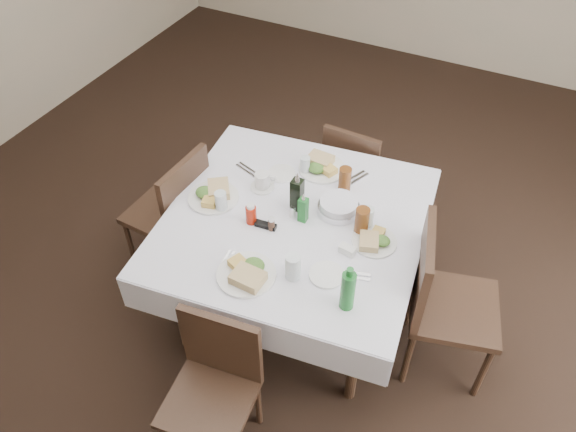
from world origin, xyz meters
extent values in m
plane|color=black|center=(0.00, 0.00, 0.00)|extent=(7.00, 7.00, 0.00)
cylinder|color=black|center=(-0.44, -0.60, 0.36)|extent=(0.06, 0.06, 0.72)
cylinder|color=black|center=(-0.56, 0.41, 0.36)|extent=(0.06, 0.06, 0.72)
cylinder|color=black|center=(0.58, -0.48, 0.36)|extent=(0.06, 0.06, 0.72)
cylinder|color=black|center=(0.46, 0.53, 0.36)|extent=(0.06, 0.06, 0.72)
cube|color=black|center=(0.01, -0.04, 0.73)|extent=(1.42, 1.42, 0.03)
cube|color=white|center=(0.01, -0.04, 0.76)|extent=(1.56, 1.56, 0.01)
cube|color=white|center=(-0.07, 0.66, 0.65)|extent=(1.40, 0.18, 0.22)
cube|color=white|center=(0.09, -0.73, 0.65)|extent=(1.40, 0.18, 0.22)
cube|color=white|center=(0.71, 0.04, 0.65)|extent=(0.18, 1.40, 0.22)
cube|color=white|center=(-0.69, -0.12, 0.65)|extent=(0.18, 1.40, 0.22)
cube|color=black|center=(0.04, 0.93, 0.40)|extent=(0.41, 0.41, 0.04)
cube|color=black|center=(0.04, 0.75, 0.62)|extent=(0.40, 0.05, 0.43)
cylinder|color=black|center=(0.22, 1.09, 0.20)|extent=(0.03, 0.03, 0.40)
cylinder|color=black|center=(0.21, 0.75, 0.20)|extent=(0.03, 0.03, 0.40)
cylinder|color=black|center=(-0.12, 1.11, 0.20)|extent=(0.03, 0.03, 0.40)
cylinder|color=black|center=(-0.13, 0.77, 0.20)|extent=(0.03, 0.03, 0.40)
cube|color=black|center=(0.04, -1.04, 0.42)|extent=(0.45, 0.45, 0.04)
cube|color=black|center=(0.02, -0.86, 0.64)|extent=(0.41, 0.08, 0.44)
cylinder|color=black|center=(-0.15, -0.89, 0.21)|extent=(0.03, 0.03, 0.42)
cylinder|color=black|center=(0.19, -0.85, 0.21)|extent=(0.03, 0.03, 0.42)
cube|color=black|center=(0.96, -0.02, 0.48)|extent=(0.57, 0.57, 0.04)
cube|color=black|center=(0.76, -0.07, 0.73)|extent=(0.15, 0.46, 0.51)
cylinder|color=black|center=(1.21, -0.16, 0.24)|extent=(0.04, 0.04, 0.48)
cylinder|color=black|center=(0.82, -0.26, 0.24)|extent=(0.04, 0.04, 0.48)
cylinder|color=black|center=(1.11, 0.23, 0.24)|extent=(0.04, 0.04, 0.48)
cylinder|color=black|center=(0.72, 0.13, 0.24)|extent=(0.04, 0.04, 0.48)
cube|color=black|center=(-0.89, -0.06, 0.45)|extent=(0.46, 0.46, 0.04)
cube|color=black|center=(-0.69, -0.07, 0.69)|extent=(0.06, 0.44, 0.48)
cylinder|color=black|center=(-1.07, 0.14, 0.23)|extent=(0.04, 0.04, 0.45)
cylinder|color=black|center=(-0.69, 0.12, 0.23)|extent=(0.04, 0.04, 0.45)
cylinder|color=black|center=(-1.09, -0.24, 0.23)|extent=(0.04, 0.04, 0.45)
cylinder|color=black|center=(-0.71, -0.26, 0.23)|extent=(0.04, 0.04, 0.45)
cylinder|color=white|center=(-0.03, 0.42, 0.77)|extent=(0.29, 0.29, 0.01)
cube|color=tan|center=(-0.06, 0.46, 0.80)|extent=(0.16, 0.13, 0.05)
cube|color=tan|center=(0.02, 0.40, 0.80)|extent=(0.12, 0.11, 0.04)
ellipsoid|color=#285F1C|center=(-0.05, 0.38, 0.80)|extent=(0.11, 0.10, 0.05)
cylinder|color=white|center=(-0.03, -0.51, 0.77)|extent=(0.30, 0.30, 0.02)
cube|color=tan|center=(0.00, -0.55, 0.80)|extent=(0.16, 0.13, 0.05)
cube|color=tan|center=(-0.08, -0.49, 0.80)|extent=(0.12, 0.11, 0.04)
ellipsoid|color=#285F1C|center=(-0.01, -0.47, 0.80)|extent=(0.11, 0.10, 0.05)
cylinder|color=white|center=(0.47, -0.01, 0.77)|extent=(0.24, 0.24, 0.01)
cube|color=tan|center=(0.45, -0.05, 0.79)|extent=(0.13, 0.15, 0.04)
cube|color=tan|center=(0.47, 0.03, 0.79)|extent=(0.06, 0.08, 0.03)
ellipsoid|color=#285F1C|center=(0.51, -0.01, 0.79)|extent=(0.09, 0.08, 0.04)
cylinder|color=white|center=(-0.48, -0.10, 0.77)|extent=(0.29, 0.29, 0.02)
cube|color=tan|center=(-0.47, -0.05, 0.80)|extent=(0.18, 0.19, 0.05)
cube|color=tan|center=(-0.47, -0.15, 0.80)|extent=(0.10, 0.11, 0.04)
ellipsoid|color=#285F1C|center=(-0.53, -0.11, 0.80)|extent=(0.11, 0.10, 0.05)
cylinder|color=white|center=(-0.23, 0.27, 0.77)|extent=(0.17, 0.17, 0.01)
cylinder|color=white|center=(0.33, -0.34, 0.77)|extent=(0.18, 0.18, 0.01)
cylinder|color=silver|center=(-0.11, 0.35, 0.82)|extent=(0.06, 0.06, 0.11)
cylinder|color=silver|center=(0.18, -0.41, 0.84)|extent=(0.08, 0.08, 0.15)
cylinder|color=silver|center=(0.39, 0.09, 0.82)|extent=(0.07, 0.07, 0.13)
cylinder|color=silver|center=(-0.39, -0.15, 0.82)|extent=(0.07, 0.07, 0.12)
cylinder|color=brown|center=(0.16, 0.31, 0.84)|extent=(0.07, 0.07, 0.15)
cylinder|color=brown|center=(0.37, 0.03, 0.84)|extent=(0.08, 0.08, 0.16)
cylinder|color=silver|center=(0.20, 0.12, 0.78)|extent=(0.24, 0.24, 0.04)
cylinder|color=white|center=(0.20, 0.12, 0.82)|extent=(0.21, 0.21, 0.05)
cube|color=black|center=(-0.02, 0.05, 0.86)|extent=(0.06, 0.06, 0.20)
cone|color=silver|center=(-0.02, 0.05, 0.99)|extent=(0.03, 0.03, 0.06)
cube|color=#1B6D27|center=(0.06, -0.03, 0.84)|extent=(0.05, 0.05, 0.15)
cone|color=silver|center=(0.06, -0.03, 0.94)|extent=(0.03, 0.03, 0.04)
cylinder|color=#B21E0A|center=(-0.19, -0.17, 0.82)|extent=(0.06, 0.06, 0.11)
cylinder|color=white|center=(-0.19, -0.17, 0.88)|extent=(0.04, 0.04, 0.02)
cylinder|color=white|center=(-0.01, -0.03, 0.79)|extent=(0.03, 0.03, 0.06)
cylinder|color=silver|center=(-0.01, -0.03, 0.83)|extent=(0.03, 0.03, 0.01)
cylinder|color=#3C2418|center=(-0.07, -0.17, 0.80)|extent=(0.04, 0.04, 0.07)
cylinder|color=silver|center=(-0.07, -0.17, 0.84)|extent=(0.04, 0.04, 0.01)
cylinder|color=white|center=(-0.27, 0.11, 0.77)|extent=(0.14, 0.14, 0.01)
cylinder|color=white|center=(-0.27, 0.11, 0.82)|extent=(0.09, 0.09, 0.09)
cylinder|color=black|center=(-0.27, 0.11, 0.85)|extent=(0.07, 0.07, 0.01)
torus|color=white|center=(-0.23, 0.14, 0.82)|extent=(0.06, 0.04, 0.06)
cube|color=black|center=(-0.10, -0.17, 0.77)|extent=(0.12, 0.05, 0.03)
cylinder|color=#1B6D27|center=(0.49, -0.47, 0.88)|extent=(0.07, 0.07, 0.23)
cylinder|color=#1B6D27|center=(0.49, -0.47, 1.01)|extent=(0.03, 0.03, 0.04)
cube|color=white|center=(0.37, -0.15, 0.78)|extent=(0.09, 0.06, 0.04)
cube|color=pink|center=(0.37, -0.15, 0.79)|extent=(0.07, 0.04, 0.02)
cube|color=silver|center=(0.17, 0.43, 0.77)|extent=(0.09, 0.19, 0.01)
cube|color=silver|center=(0.20, 0.41, 0.77)|extent=(0.09, 0.19, 0.01)
cube|color=silver|center=(-0.15, -0.48, 0.77)|extent=(0.03, 0.16, 0.01)
cube|color=silver|center=(-0.18, -0.49, 0.77)|extent=(0.03, 0.16, 0.01)
cube|color=silver|center=(0.45, -0.30, 0.77)|extent=(0.19, 0.07, 0.01)
cube|color=silver|center=(0.44, -0.27, 0.77)|extent=(0.19, 0.07, 0.01)
cube|color=silver|center=(-0.43, 0.23, 0.77)|extent=(0.17, 0.07, 0.01)
cube|color=silver|center=(-0.44, 0.20, 0.77)|extent=(0.17, 0.07, 0.01)
camera|label=1|loc=(0.96, -2.05, 2.95)|focal=35.00mm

